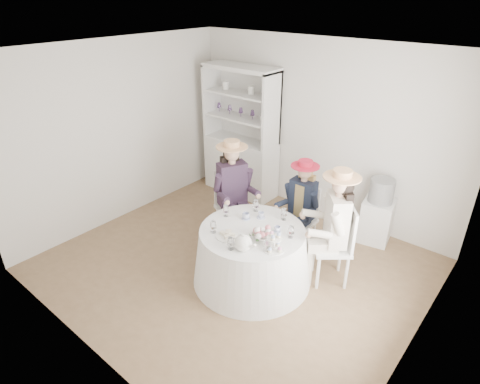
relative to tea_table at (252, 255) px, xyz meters
The scene contains 23 objects.
ground 0.50m from the tea_table, 166.63° to the left, with size 4.50×4.50×0.00m, color brown.
ceiling 2.37m from the tea_table, 166.63° to the left, with size 4.50×4.50×0.00m, color white.
wall_back 2.33m from the tea_table, 99.35° to the left, with size 4.50×4.50×0.00m, color silver.
wall_front 2.19m from the tea_table, 100.12° to the right, with size 4.50×4.50×0.00m, color silver.
wall_left 2.78m from the tea_table, behind, with size 4.50×4.50×0.00m, color silver.
wall_right 2.15m from the tea_table, ahead, with size 4.50×4.50×0.00m, color silver.
tea_table is the anchor object (origin of this frame).
hutch 2.53m from the tea_table, 132.55° to the left, with size 1.43×0.82×2.20m.
side_table 2.01m from the tea_table, 65.83° to the left, with size 0.41×0.41×0.64m, color silver.
hatbox 2.06m from the tea_table, 65.83° to the left, with size 0.33×0.33×0.33m, color black.
guest_left 1.07m from the tea_table, 144.63° to the left, with size 0.64×0.58×1.50m.
guest_mid 1.04m from the tea_table, 84.91° to the left, with size 0.48×0.50×1.33m.
guest_right 1.08m from the tea_table, 39.26° to the left, with size 0.65×0.63×1.51m.
spare_chair 1.47m from the tea_table, 142.02° to the left, with size 0.36×0.36×0.87m.
teacup_a 0.48m from the tea_table, 145.82° to the left, with size 0.09×0.09×0.07m, color white.
teacup_b 0.50m from the tea_table, 107.59° to the left, with size 0.07×0.07×0.07m, color white.
teacup_c 0.49m from the tea_table, 32.37° to the left, with size 0.08×0.08×0.06m, color white.
flower_bowl 0.45m from the tea_table, 20.72° to the right, with size 0.24×0.24×0.06m, color white.
flower_arrangement 0.50m from the tea_table, 23.98° to the right, with size 0.18×0.18×0.07m.
table_teapot 0.61m from the tea_table, 65.78° to the right, with size 0.27×0.19×0.21m.
sandwich_plate 0.50m from the tea_table, 114.57° to the right, with size 0.28×0.28×0.06m.
cupcake_stand 0.64m from the tea_table, 21.53° to the right, with size 0.23×0.23×0.21m.
stemware_set 0.44m from the tea_table, 143.13° to the left, with size 0.97×0.98×0.15m.
Camera 1 is at (2.81, -3.27, 3.29)m, focal length 30.00 mm.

